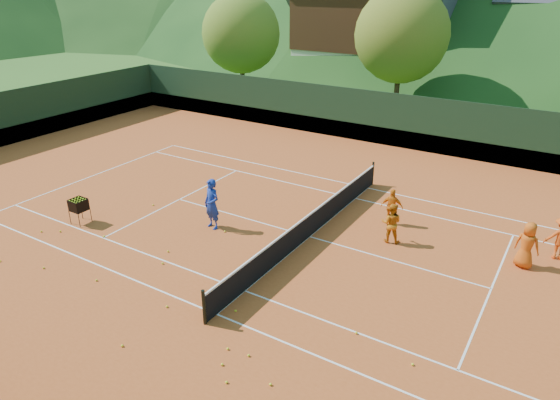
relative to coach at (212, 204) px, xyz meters
The scene contains 34 objects.
ground 3.86m from the coach, 20.46° to the left, with size 400.00×400.00×0.00m, color #2A531A.
clay_court 3.86m from the coach, 20.46° to the left, with size 40.00×24.00×0.02m, color #AE481C.
coach is the anchor object (origin of this frame).
student_a 6.64m from the coach, 22.35° to the left, with size 0.72×0.56×1.49m, color #CA6911.
student_b 6.88m from the coach, 34.66° to the left, with size 0.84×0.35×1.44m, color orange.
student_c 10.99m from the coach, 17.10° to the left, with size 0.78×0.51×1.60m, color #CB5212.
tennis_ball_0 5.22m from the coach, 66.20° to the right, with size 0.07×0.07×0.07m, color yellow.
tennis_ball_1 6.08m from the coach, 118.48° to the right, with size 0.07×0.07×0.07m, color yellow.
tennis_ball_2 4.13m from the coach, 136.91° to the right, with size 0.07×0.07×0.07m, color yellow.
tennis_ball_3 8.50m from the coach, 41.99° to the right, with size 0.07×0.07×0.07m, color yellow.
tennis_ball_4 9.52m from the coach, 19.97° to the right, with size 0.07×0.07×0.07m, color yellow.
tennis_ball_5 3.16m from the coach, 85.11° to the right, with size 0.07×0.07×0.07m, color yellow.
tennis_ball_6 7.60m from the coach, 49.45° to the right, with size 0.07×0.07×0.07m, color yellow.
tennis_ball_7 1.14m from the coach, ahead, with size 0.07×0.07×0.07m, color yellow.
tennis_ball_8 7.40m from the coach, 127.94° to the right, with size 0.07×0.07×0.07m, color yellow.
tennis_ball_9 5.01m from the coach, 99.28° to the right, with size 0.07×0.07×0.07m, color yellow.
tennis_ball_10 7.83m from the coach, 21.61° to the right, with size 0.07×0.07×0.07m, color yellow.
tennis_ball_11 7.41m from the coach, 44.16° to the right, with size 0.07×0.07×0.07m, color yellow.
tennis_ball_12 5.52m from the coach, 44.38° to the right, with size 0.07×0.07×0.07m, color yellow.
tennis_ball_13 2.51m from the coach, 93.65° to the right, with size 0.07×0.07×0.07m, color yellow.
tennis_ball_14 3.54m from the coach, behind, with size 0.07×0.07×0.07m, color yellow.
tennis_ball_16 2.82m from the coach, ahead, with size 0.07×0.07×0.07m, color yellow.
tennis_ball_17 8.20m from the coach, 48.92° to the right, with size 0.07×0.07×0.07m, color yellow.
tennis_ball_18 6.51m from the coach, 144.53° to the right, with size 0.07×0.07×0.07m, color yellow.
tennis_ball_19 5.81m from the coach, 144.23° to the right, with size 0.07×0.07×0.07m, color yellow.
tennis_ball_20 7.00m from the coach, 70.89° to the right, with size 0.07×0.07×0.07m, color yellow.
tennis_ball_21 7.05m from the coach, 48.08° to the right, with size 0.07×0.07×0.07m, color yellow.
court_lines 3.85m from the coach, 20.46° to the left, with size 23.83×11.03×0.00m.
tennis_net 3.76m from the coach, 20.46° to the left, with size 0.10×12.07×1.10m.
perimeter_fence 3.74m from the coach, 20.46° to the left, with size 40.40×24.24×3.00m.
ball_hopper 5.22m from the coach, 152.44° to the right, with size 0.57×0.57×1.00m.
chalet_left 32.31m from the coach, 101.75° to the left, with size 13.80×9.93×12.92m.
tree_a 23.32m from the coach, 122.94° to the left, with size 6.00×6.00×7.88m.
tree_b 21.72m from the coach, 91.37° to the left, with size 6.40×6.40×8.40m.
Camera 1 is at (7.69, -14.40, 8.80)m, focal length 32.00 mm.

